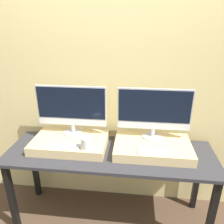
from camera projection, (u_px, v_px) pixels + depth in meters
name	position (u px, v px, depth m)	size (l,w,h in m)	color
wall_back	(114.00, 85.00, 2.10)	(8.00, 0.04, 2.60)	#DBC684
workbench	(110.00, 160.00, 1.99)	(1.86, 0.60, 0.78)	#2D2D33
wooden_riser_left	(70.00, 142.00, 2.03)	(0.68, 0.44, 0.08)	#D6B77F
monitor_left	(72.00, 108.00, 2.02)	(0.66, 0.18, 0.47)	#B2B2B7
keyboard_left	(65.00, 146.00, 1.87)	(0.26, 0.11, 0.01)	silver
mug	(86.00, 143.00, 1.83)	(0.09, 0.09, 0.10)	white
wooden_riser_right	(152.00, 147.00, 1.95)	(0.68, 0.44, 0.08)	#D6B77F
monitor_right	(154.00, 111.00, 1.94)	(0.66, 0.18, 0.47)	#B2B2B7
keyboard_right	(154.00, 152.00, 1.79)	(0.26, 0.11, 0.01)	silver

